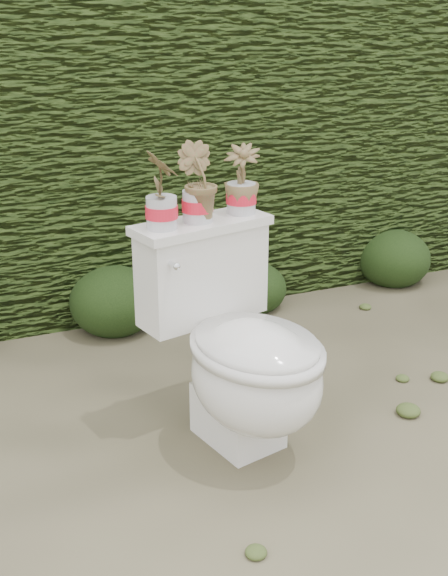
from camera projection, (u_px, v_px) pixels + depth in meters
name	position (u px, v px, depth m)	size (l,w,h in m)	color
ground	(195.00, 435.00, 2.66)	(60.00, 60.00, 0.00)	#7D7556
hedge	(85.00, 146.00, 3.75)	(8.00, 1.00, 1.60)	#39501A
toilet	(242.00, 353.00, 2.50)	(0.60, 0.76, 0.78)	silver
potted_plant_left	(161.00, 192.00, 2.39)	(0.13, 0.09, 0.25)	#23722A
potted_plant_center	(197.00, 185.00, 2.47)	(0.14, 0.12, 0.26)	#23722A
potted_plant_right	(241.00, 181.00, 2.58)	(0.13, 0.13, 0.23)	#23722A
liriope_clump_3	(114.00, 296.00, 3.48)	(0.43, 0.43, 0.34)	#213512
liriope_clump_4	(254.00, 283.00, 3.75)	(0.34, 0.34, 0.27)	#213512
liriope_clump_5	(394.00, 254.00, 4.10)	(0.41, 0.41, 0.33)	#213512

